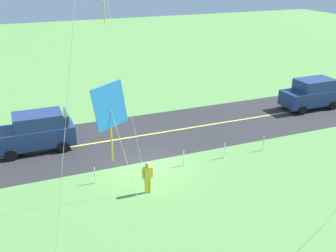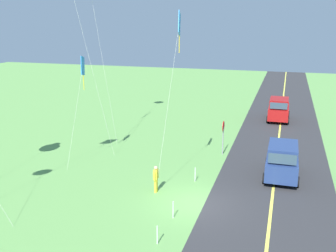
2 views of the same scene
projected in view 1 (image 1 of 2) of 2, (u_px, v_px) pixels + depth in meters
name	position (u px, v px, depth m)	size (l,w,h in m)	color
ground_plane	(147.00, 167.00, 21.64)	(120.00, 120.00, 0.10)	#60994C
asphalt_road	(126.00, 138.00, 25.05)	(120.00, 7.00, 0.00)	#2D2D30
road_centre_stripe	(126.00, 138.00, 25.05)	(120.00, 0.16, 0.00)	#E5E04C
car_suv_foreground	(36.00, 131.00, 23.10)	(4.40, 2.12, 2.24)	navy
car_parked_west_far	(311.00, 93.00, 29.79)	(4.40, 2.12, 2.24)	navy
person_adult_near	(148.00, 176.00, 18.84)	(0.58, 0.22, 1.60)	yellow
kite_purple_back	(111.00, 110.00, 10.38)	(1.98, 0.97, 7.46)	silver
fence_post_0	(263.00, 143.00, 23.28)	(0.05, 0.05, 0.90)	silver
fence_post_1	(224.00, 151.00, 22.37)	(0.05, 0.05, 0.90)	silver
fence_post_2	(184.00, 158.00, 21.50)	(0.05, 0.05, 0.90)	silver
fence_post_3	(95.00, 175.00, 19.81)	(0.05, 0.05, 0.90)	silver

